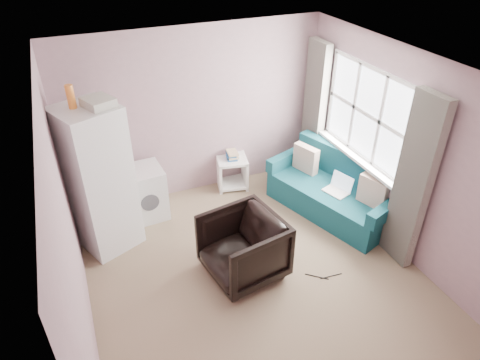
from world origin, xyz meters
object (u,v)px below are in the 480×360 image
object	(u,v)px
armchair	(243,245)
sofa	(335,191)
washing_machine	(145,192)
fridge	(99,179)
side_table	(232,170)

from	to	relation	value
armchair	sofa	distance (m)	1.87
armchair	washing_machine	distance (m)	1.80
armchair	sofa	world-z (taller)	armchair
armchair	fridge	xyz separation A→B (m)	(-1.39, 1.22, 0.54)
armchair	sofa	bearing A→B (deg)	101.93
fridge	side_table	bearing A→B (deg)	-5.82
fridge	side_table	world-z (taller)	fridge
washing_machine	sofa	distance (m)	2.72
side_table	sofa	size ratio (longest dim) A/B	0.30
washing_machine	sofa	bearing A→B (deg)	-23.24
fridge	side_table	xyz separation A→B (m)	(1.99, 0.62, -0.68)
fridge	washing_machine	bearing A→B (deg)	10.56
washing_machine	sofa	xyz separation A→B (m)	(2.56, -0.92, -0.09)
fridge	sofa	distance (m)	3.24
armchair	side_table	xyz separation A→B (m)	(0.60, 1.84, -0.14)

